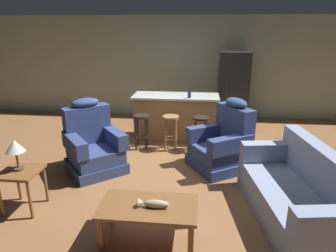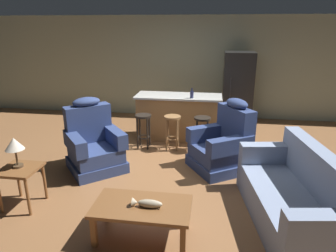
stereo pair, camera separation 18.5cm
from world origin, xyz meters
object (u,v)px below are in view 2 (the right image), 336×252
bar_stool_right (202,128)px  fish_figurine (147,204)px  couch (295,198)px  recliner_near_island (223,145)px  bar_stool_left (143,125)px  recliner_near_lamp (94,145)px  bottle_tall_green (192,94)px  coffee_table (142,209)px  table_lamp (14,145)px  end_table (21,175)px  refrigerator (237,89)px  bar_stool_middle (172,126)px  kitchen_island (178,117)px

bar_stool_right → fish_figurine: bearing=-100.6°
couch → recliner_near_island: recliner_near_island is taller
recliner_near_island → bar_stool_left: 1.70m
recliner_near_lamp → bottle_tall_green: size_ratio=5.85×
couch → bar_stool_left: couch is taller
bar_stool_left → fish_figurine: bearing=-76.2°
coffee_table → bar_stool_left: (-0.59, 2.65, 0.11)m
table_lamp → bar_stool_left: table_lamp is taller
end_table → bottle_tall_green: size_ratio=2.73×
end_table → bar_stool_left: bar_stool_left is taller
coffee_table → refrigerator: 4.71m
couch → recliner_near_lamp: (-3.00, 1.09, 0.08)m
fish_figurine → couch: (1.72, 0.57, -0.12)m
couch → bar_stool_middle: couch is taller
fish_figurine → table_lamp: 1.93m
coffee_table → couch: 1.86m
end_table → table_lamp: 0.41m
recliner_near_island → couch: bearing=87.9°
recliner_near_island → bar_stool_left: recliner_near_island is taller
bar_stool_left → bar_stool_right: same height
coffee_table → kitchen_island: (0.03, 3.28, 0.11)m
refrigerator → coffee_table: bearing=-106.5°
couch → kitchen_island: size_ratio=1.11×
bottle_tall_green → table_lamp: bearing=-128.3°
recliner_near_lamp → bar_stool_middle: (1.20, 1.02, 0.05)m
recliner_near_lamp → bar_stool_middle: bearing=90.6°
bar_stool_right → bottle_tall_green: bearing=120.5°
kitchen_island → end_table: bearing=-121.4°
recliner_near_island → end_table: recliner_near_island is taller
coffee_table → fish_figurine: size_ratio=3.24×
kitchen_island → bar_stool_right: size_ratio=2.65×
recliner_near_lamp → bar_stool_left: recliner_near_lamp is taller
recliner_near_island → table_lamp: size_ratio=2.93×
end_table → refrigerator: 5.13m
fish_figurine → recliner_near_island: 2.16m
bar_stool_left → bar_stool_right: (1.16, 0.00, 0.00)m
recliner_near_lamp → bar_stool_left: bearing=108.8°
coffee_table → refrigerator: (1.33, 4.48, 0.52)m
bar_stool_left → table_lamp: bearing=-117.8°
couch → recliner_near_lamp: 3.19m
couch → refrigerator: size_ratio=1.14×
fish_figurine → table_lamp: bearing=166.3°
coffee_table → recliner_near_lamp: 2.03m
bottle_tall_green → bar_stool_middle: bearing=-128.9°
bar_stool_left → bar_stool_middle: same height
recliner_near_island → bar_stool_right: (-0.39, 0.71, 0.05)m
bar_stool_right → refrigerator: (0.76, 1.83, 0.41)m
kitchen_island → refrigerator: bearing=42.8°
recliner_near_lamp → end_table: bearing=-62.4°
bottle_tall_green → recliner_near_island: bearing=-60.8°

